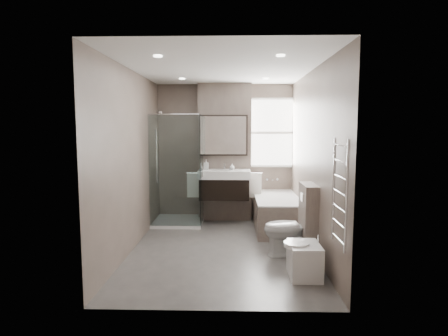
{
  "coord_description": "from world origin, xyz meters",
  "views": [
    {
      "loc": [
        0.17,
        -5.37,
        1.78
      ],
      "look_at": [
        0.03,
        0.15,
        1.18
      ],
      "focal_mm": 30.0,
      "sensor_mm": 36.0,
      "label": 1
    }
  ],
  "objects_px": {
    "vanity": "(224,184)",
    "toilet": "(291,228)",
    "bidet": "(304,259)",
    "bathtub": "(276,211)"
  },
  "relations": [
    {
      "from": "toilet",
      "to": "bidet",
      "type": "height_order",
      "value": "toilet"
    },
    {
      "from": "bathtub",
      "to": "bidet",
      "type": "relative_size",
      "value": 3.08
    },
    {
      "from": "bathtub",
      "to": "vanity",
      "type": "bearing_deg",
      "value": 160.63
    },
    {
      "from": "bathtub",
      "to": "bidet",
      "type": "height_order",
      "value": "bathtub"
    },
    {
      "from": "toilet",
      "to": "bathtub",
      "type": "bearing_deg",
      "value": 176.57
    },
    {
      "from": "vanity",
      "to": "toilet",
      "type": "xyz_separation_m",
      "value": [
        0.97,
        -1.69,
        -0.36
      ]
    },
    {
      "from": "bidet",
      "to": "vanity",
      "type": "bearing_deg",
      "value": 112.47
    },
    {
      "from": "vanity",
      "to": "bathtub",
      "type": "distance_m",
      "value": 1.07
    },
    {
      "from": "vanity",
      "to": "toilet",
      "type": "distance_m",
      "value": 1.98
    },
    {
      "from": "bathtub",
      "to": "toilet",
      "type": "relative_size",
      "value": 2.11
    }
  ]
}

